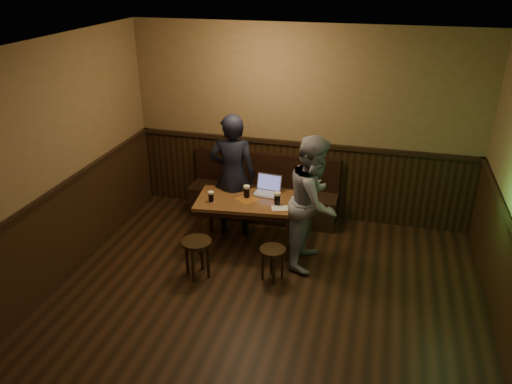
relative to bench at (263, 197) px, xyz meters
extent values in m
cube|color=black|center=(0.50, -2.75, -0.32)|extent=(5.00, 6.00, 0.02)
cube|color=beige|center=(0.50, -2.75, 2.50)|extent=(5.00, 6.00, 0.02)
cube|color=#8E6748|center=(0.50, 0.26, 1.09)|extent=(5.00, 0.02, 2.80)
cube|color=#8E6748|center=(-2.01, -2.75, 1.09)|extent=(0.02, 6.00, 2.80)
cube|color=black|center=(0.50, 0.23, 0.24)|extent=(4.98, 0.04, 1.10)
cube|color=black|center=(-1.98, -2.75, 0.24)|extent=(0.04, 5.98, 1.10)
cube|color=black|center=(0.50, 0.20, 0.82)|extent=(4.98, 0.06, 0.06)
cube|color=black|center=(-1.95, -2.75, 0.82)|extent=(0.06, 5.98, 0.06)
cube|color=black|center=(0.00, -0.04, -0.09)|extent=(2.20, 0.50, 0.45)
cube|color=black|center=(0.00, 0.16, 0.39)|extent=(2.20, 0.10, 0.50)
cube|color=#503216|center=(0.00, -0.90, 0.36)|extent=(1.38, 0.88, 0.05)
cube|color=black|center=(0.00, -0.90, 0.29)|extent=(1.25, 0.76, 0.07)
cube|color=maroon|center=(0.00, -0.90, 0.39)|extent=(0.34, 0.34, 0.00)
cylinder|color=black|center=(-0.54, -1.26, 0.01)|extent=(0.07, 0.07, 0.65)
cylinder|color=black|center=(-0.61, -0.66, 0.01)|extent=(0.07, 0.07, 0.65)
cylinder|color=black|center=(0.61, -1.13, 0.01)|extent=(0.07, 0.07, 0.65)
cylinder|color=black|center=(0.54, -0.54, 0.01)|extent=(0.07, 0.07, 0.65)
cylinder|color=black|center=(-0.39, -1.74, 0.16)|extent=(0.38, 0.38, 0.04)
cylinder|color=black|center=(-0.25, -1.75, -0.08)|extent=(0.04, 0.04, 0.47)
cylinder|color=black|center=(-0.39, -1.60, -0.08)|extent=(0.04, 0.04, 0.47)
cylinder|color=black|center=(-0.53, -1.74, -0.08)|extent=(0.04, 0.04, 0.47)
cylinder|color=black|center=(-0.40, -1.88, -0.08)|extent=(0.04, 0.04, 0.47)
cylinder|color=black|center=(0.51, -1.58, 0.10)|extent=(0.40, 0.40, 0.04)
cylinder|color=black|center=(0.62, -1.54, -0.11)|extent=(0.03, 0.03, 0.41)
cylinder|color=black|center=(0.47, -1.46, -0.11)|extent=(0.03, 0.03, 0.41)
cylinder|color=black|center=(0.40, -1.62, -0.11)|extent=(0.03, 0.03, 0.41)
cylinder|color=black|center=(0.55, -1.69, -0.11)|extent=(0.03, 0.03, 0.41)
cylinder|color=#A81419|center=(-0.43, -1.09, 0.39)|extent=(0.09, 0.09, 0.00)
cylinder|color=silver|center=(-0.43, -1.09, 0.39)|extent=(0.08, 0.08, 0.00)
cylinder|color=black|center=(-0.43, -1.09, 0.45)|extent=(0.07, 0.07, 0.11)
cylinder|color=beige|center=(-0.43, -1.09, 0.52)|extent=(0.07, 0.07, 0.03)
cylinder|color=#A81419|center=(-0.02, -0.85, 0.39)|extent=(0.11, 0.11, 0.00)
cylinder|color=silver|center=(-0.02, -0.85, 0.39)|extent=(0.09, 0.09, 0.00)
cylinder|color=black|center=(-0.02, -0.85, 0.46)|extent=(0.08, 0.08, 0.13)
cylinder|color=beige|center=(-0.02, -0.85, 0.54)|extent=(0.08, 0.08, 0.03)
cylinder|color=#A81419|center=(0.41, -0.94, 0.39)|extent=(0.11, 0.11, 0.00)
cylinder|color=silver|center=(0.41, -0.94, 0.39)|extent=(0.09, 0.09, 0.00)
cylinder|color=black|center=(0.41, -0.94, 0.46)|extent=(0.08, 0.08, 0.13)
cylinder|color=beige|center=(0.41, -0.94, 0.54)|extent=(0.08, 0.08, 0.03)
cube|color=silver|center=(0.21, -0.69, 0.40)|extent=(0.36, 0.27, 0.02)
cube|color=#B2B2B7|center=(0.21, -0.69, 0.41)|extent=(0.33, 0.21, 0.00)
cube|color=silver|center=(0.22, -0.57, 0.52)|extent=(0.35, 0.10, 0.22)
cube|color=#55599F|center=(0.22, -0.58, 0.52)|extent=(0.31, 0.08, 0.19)
cube|color=silver|center=(0.48, -1.04, 0.39)|extent=(0.25, 0.21, 0.00)
imported|color=black|center=(-0.29, -0.59, 0.56)|extent=(0.70, 0.52, 1.75)
imported|color=gray|center=(0.90, -1.05, 0.53)|extent=(0.72, 0.88, 1.69)
camera|label=1|loc=(1.62, -6.54, 3.24)|focal=35.00mm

